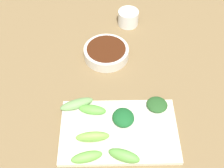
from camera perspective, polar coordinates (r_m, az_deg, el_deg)
tabletop at (r=0.85m, az=-0.25°, el=-3.49°), size 2.10×2.10×0.02m
sauce_bowl at (r=0.94m, az=-1.09°, el=6.05°), size 0.14×0.14×0.04m
serving_plate at (r=0.78m, az=1.32°, el=-8.89°), size 0.19×0.30×0.01m
broccoli_leafy_0 at (r=0.78m, az=2.16°, el=-6.37°), size 0.07×0.07×0.03m
broccoli_leafy_1 at (r=0.82m, az=8.53°, el=-3.88°), size 0.07×0.07×0.02m
broccoli_stalk_2 at (r=0.73m, az=2.32°, el=-13.43°), size 0.05×0.08×0.03m
broccoli_stalk_3 at (r=0.82m, az=-6.71°, el=-3.79°), size 0.06×0.10×0.02m
broccoli_stalk_4 at (r=0.80m, az=-3.71°, el=-4.87°), size 0.04×0.08×0.02m
broccoli_stalk_5 at (r=0.73m, az=-4.81°, el=-13.62°), size 0.04×0.08×0.03m
broccoli_stalk_6 at (r=0.75m, az=-3.72°, el=-9.95°), size 0.03×0.09×0.03m
tea_cup at (r=1.06m, az=3.10°, el=12.43°), size 0.07×0.07×0.05m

